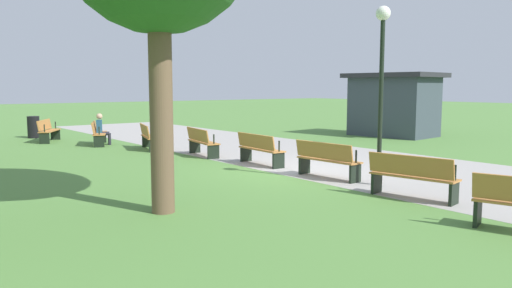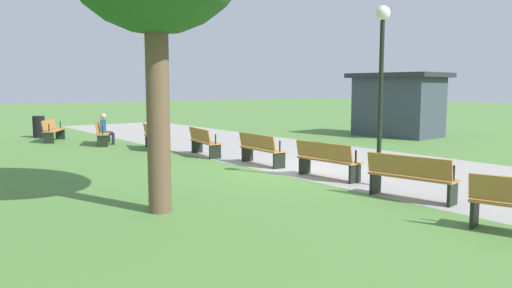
# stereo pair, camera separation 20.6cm
# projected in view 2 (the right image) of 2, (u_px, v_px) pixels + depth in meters

# --- Properties ---
(ground_plane) EXTENTS (120.00, 120.00, 0.00)m
(ground_plane) POSITION_uv_depth(u_px,v_px,m) (294.00, 171.00, 13.07)
(ground_plane) COLOR #54843D
(path_paving) EXTENTS (38.08, 5.95, 0.01)m
(path_paving) POSITION_uv_depth(u_px,v_px,m) (354.00, 163.00, 14.45)
(path_paving) COLOR #A39E99
(path_paving) RESTS_ON ground
(bench_0) EXTENTS (1.72, 1.28, 0.89)m
(bench_0) POSITION_uv_depth(u_px,v_px,m) (53.00, 130.00, 20.07)
(bench_0) COLOR #B27538
(bench_0) RESTS_ON ground
(bench_1) EXTENTS (1.76, 1.12, 0.89)m
(bench_1) POSITION_uv_depth(u_px,v_px,m) (102.00, 132.00, 18.93)
(bench_1) COLOR #B27538
(bench_1) RESTS_ON ground
(bench_2) EXTENTS (1.78, 0.95, 0.89)m
(bench_2) POSITION_uv_depth(u_px,v_px,m) (152.00, 136.00, 17.52)
(bench_2) COLOR #B27538
(bench_2) RESTS_ON ground
(bench_3) EXTENTS (1.77, 0.77, 0.89)m
(bench_3) POSITION_uv_depth(u_px,v_px,m) (204.00, 141.00, 15.87)
(bench_3) COLOR #B27538
(bench_3) RESTS_ON ground
(bench_4) EXTENTS (1.74, 0.57, 0.89)m
(bench_4) POSITION_uv_depth(u_px,v_px,m) (261.00, 149.00, 13.99)
(bench_4) COLOR #B27538
(bench_4) RESTS_ON ground
(bench_5) EXTENTS (1.74, 0.57, 0.89)m
(bench_5) POSITION_uv_depth(u_px,v_px,m) (327.00, 159.00, 11.91)
(bench_5) COLOR #B27538
(bench_5) RESTS_ON ground
(bench_6) EXTENTS (1.77, 0.77, 0.89)m
(bench_6) POSITION_uv_depth(u_px,v_px,m) (411.00, 176.00, 9.67)
(bench_6) COLOR #B27538
(bench_6) RESTS_ON ground
(person_seated) EXTENTS (0.49, 0.59, 1.20)m
(person_seated) POSITION_uv_depth(u_px,v_px,m) (106.00, 128.00, 18.97)
(person_seated) COLOR navy
(person_seated) RESTS_ON ground
(lamp_post) EXTENTS (0.32, 0.32, 3.95)m
(lamp_post) POSITION_uv_depth(u_px,v_px,m) (381.00, 61.00, 10.82)
(lamp_post) COLOR black
(lamp_post) RESTS_ON ground
(trash_bin) EXTENTS (0.50, 0.50, 0.94)m
(trash_bin) POSITION_uv_depth(u_px,v_px,m) (39.00, 127.00, 21.59)
(trash_bin) COLOR black
(trash_bin) RESTS_ON ground
(kiosk) EXTENTS (4.19, 3.18, 2.80)m
(kiosk) POSITION_uv_depth(u_px,v_px,m) (398.00, 104.00, 22.13)
(kiosk) COLOR #38424C
(kiosk) RESTS_ON ground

